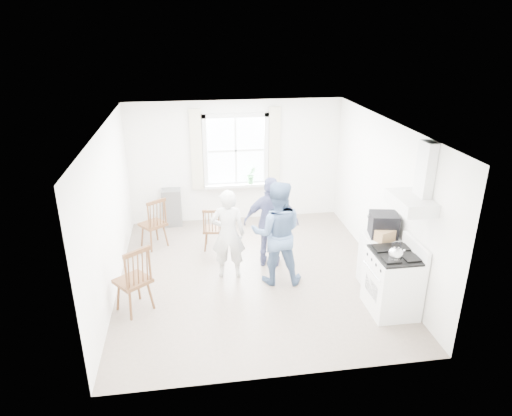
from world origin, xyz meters
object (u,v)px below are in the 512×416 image
at_px(windsor_chair_b, 213,225).
at_px(person_mid, 277,233).
at_px(stereo_stack, 384,225).
at_px(person_left, 228,234).
at_px(windsor_chair_a, 155,218).
at_px(low_cabinet, 378,261).
at_px(gas_stove, 393,282).
at_px(person_right, 271,222).
at_px(windsor_chair_c, 136,274).

bearing_deg(windsor_chair_b, person_mid, -52.26).
xyz_separation_m(stereo_stack, windsor_chair_b, (-2.61, 1.64, -0.56)).
distance_m(windsor_chair_b, person_left, 1.04).
height_order(stereo_stack, windsor_chair_a, stereo_stack).
distance_m(low_cabinet, person_left, 2.50).
bearing_deg(low_cabinet, person_left, 164.29).
relative_size(gas_stove, low_cabinet, 1.24).
distance_m(windsor_chair_a, person_mid, 2.55).
relative_size(person_mid, person_right, 1.07).
xyz_separation_m(stereo_stack, person_left, (-2.41, 0.66, -0.30)).
bearing_deg(person_mid, stereo_stack, 175.25).
bearing_deg(gas_stove, windsor_chair_c, 172.53).
distance_m(stereo_stack, windsor_chair_b, 3.14).
distance_m(low_cabinet, windsor_chair_b, 3.08).
height_order(low_cabinet, windsor_chair_b, low_cabinet).
xyz_separation_m(stereo_stack, windsor_chair_a, (-3.67, 1.90, -0.47)).
bearing_deg(windsor_chair_b, windsor_chair_c, -123.06).
bearing_deg(windsor_chair_b, person_left, -78.08).
xyz_separation_m(windsor_chair_b, person_left, (0.21, -0.99, 0.26)).
bearing_deg(gas_stove, person_right, 132.75).
bearing_deg(gas_stove, person_mid, 144.67).
height_order(gas_stove, low_cabinet, gas_stove).
height_order(gas_stove, person_right, person_right).
height_order(stereo_stack, person_left, person_left).
xyz_separation_m(gas_stove, stereo_stack, (0.09, 0.71, 0.60)).
height_order(person_left, person_mid, person_mid).
distance_m(windsor_chair_b, person_mid, 1.64).
xyz_separation_m(stereo_stack, person_mid, (-1.64, 0.38, -0.21)).
bearing_deg(person_mid, windsor_chair_b, -43.89).
bearing_deg(windsor_chair_a, gas_stove, -36.14).
xyz_separation_m(windsor_chair_a, person_mid, (2.03, -1.52, 0.26)).
bearing_deg(stereo_stack, person_mid, 166.88).
relative_size(gas_stove, stereo_stack, 2.31).
relative_size(windsor_chair_c, person_right, 0.66).
distance_m(gas_stove, person_mid, 1.93).
bearing_deg(low_cabinet, gas_stove, -95.68).
relative_size(windsor_chair_b, person_left, 0.55).
relative_size(windsor_chair_c, person_left, 0.69).
height_order(low_cabinet, windsor_chair_c, windsor_chair_c).
relative_size(low_cabinet, person_mid, 0.51).
height_order(gas_stove, person_mid, person_mid).
relative_size(low_cabinet, person_left, 0.57).
bearing_deg(windsor_chair_c, windsor_chair_b, 56.94).
distance_m(stereo_stack, windsor_chair_a, 4.16).
bearing_deg(gas_stove, low_cabinet, 84.32).
xyz_separation_m(gas_stove, low_cabinet, (0.07, 0.70, -0.03)).
xyz_separation_m(windsor_chair_a, person_left, (1.27, -1.24, 0.17)).
xyz_separation_m(gas_stove, person_mid, (-1.55, 1.10, 0.40)).
bearing_deg(windsor_chair_c, stereo_stack, 3.34).
relative_size(windsor_chair_a, windsor_chair_b, 1.17).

